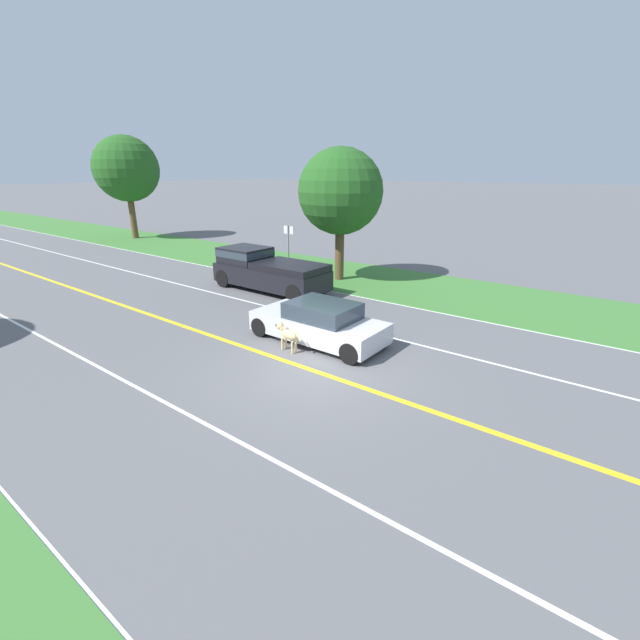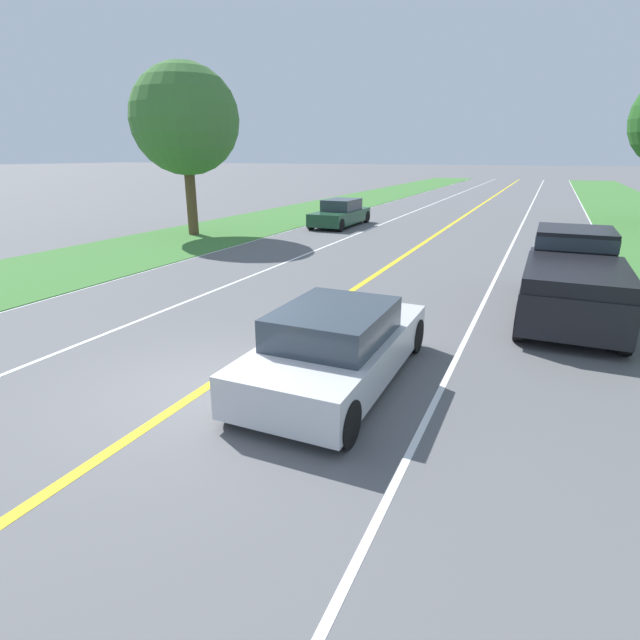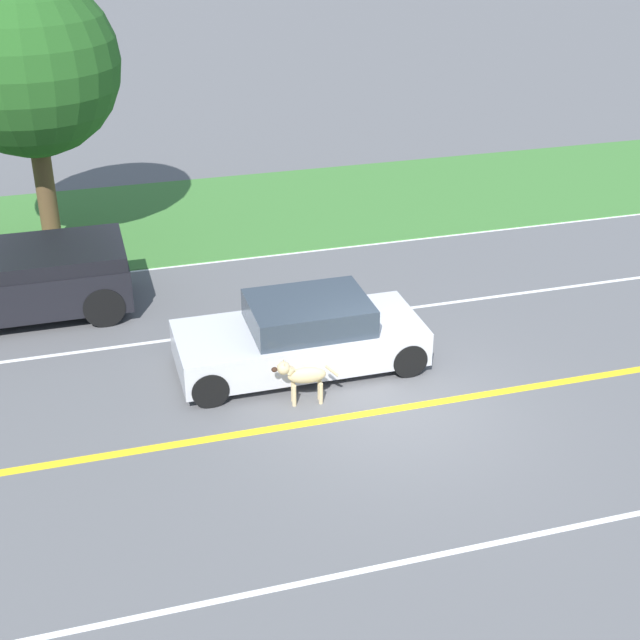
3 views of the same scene
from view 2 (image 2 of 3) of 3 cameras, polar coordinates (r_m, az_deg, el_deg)
ground_plane at (r=8.28m, az=-13.47°, el=-7.90°), size 400.00×400.00×0.00m
centre_divider_line at (r=8.28m, az=-13.47°, el=-7.87°), size 0.18×160.00×0.01m
lane_dash_same_dir at (r=6.92m, az=10.96°, el=-13.25°), size 0.10×160.00×0.01m
lane_dash_oncoming at (r=10.66m, az=-28.65°, el=-3.67°), size 0.10×160.00×0.01m
ego_car at (r=8.16m, az=1.94°, el=-3.03°), size 1.90×4.42×1.32m
dog at (r=8.95m, az=-4.45°, el=-1.70°), size 0.32×1.15×0.85m
pickup_truck at (r=13.14m, az=26.89°, el=4.68°), size 2.08×5.59×1.83m
oncoming_car at (r=27.02m, az=2.36°, el=12.04°), size 1.81×4.69×1.38m
roadside_tree_left_near at (r=24.47m, az=-15.17°, el=21.19°), size 4.77×4.77×7.47m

